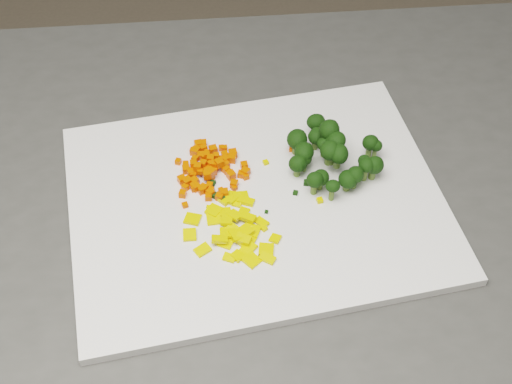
{
  "coord_description": "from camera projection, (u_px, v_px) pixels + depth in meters",
  "views": [
    {
      "loc": [
        -0.03,
        -0.59,
        1.54
      ],
      "look_at": [
        0.02,
        -0.04,
        0.92
      ],
      "focal_mm": 50.0,
      "sensor_mm": 36.0,
      "label": 1
    }
  ],
  "objects": [
    {
      "name": "broccoli_floret_1",
      "position": [
        332.0,
        191.0,
        0.82
      ],
      "size": [
        0.02,
        0.02,
        0.03
      ],
      "primitive_type": null,
      "color": "black",
      "rests_on": "broccoli_pile"
    },
    {
      "name": "stray_bit_10",
      "position": [
        264.0,
        229.0,
        0.8
      ],
      "size": [
        0.01,
        0.01,
        0.0
      ],
      "primitive_type": "cube",
      "rotation": [
        0.0,
        0.0,
        2.13
      ],
      "color": "yellow",
      "rests_on": "cutting_board"
    },
    {
      "name": "carrot_cube_58",
      "position": [
        211.0,
        172.0,
        0.84
      ],
      "size": [
        0.01,
        0.01,
        0.01
      ],
      "primitive_type": "cube",
      "rotation": [
        0.0,
        0.0,
        2.36
      ],
      "color": "#EF4102",
      "rests_on": "carrot_pile"
    },
    {
      "name": "carrot_cube_63",
      "position": [
        208.0,
        197.0,
        0.83
      ],
      "size": [
        0.01,
        0.01,
        0.01
      ],
      "primitive_type": "cube",
      "rotation": [
        0.0,
        0.0,
        3.07
      ],
      "color": "#EF4102",
      "rests_on": "carrot_pile"
    },
    {
      "name": "pepper_chunk_29",
      "position": [
        246.0,
        201.0,
        0.82
      ],
      "size": [
        0.02,
        0.02,
        0.01
      ],
      "primitive_type": "cube",
      "rotation": [
        0.06,
        -0.05,
        2.75
      ],
      "color": "yellow",
      "rests_on": "pepper_pile"
    },
    {
      "name": "carrot_cube_9",
      "position": [
        183.0,
        194.0,
        0.83
      ],
      "size": [
        0.01,
        0.01,
        0.01
      ],
      "primitive_type": "cube",
      "rotation": [
        0.0,
        0.0,
        2.87
      ],
      "color": "#EF4102",
      "rests_on": "carrot_pile"
    },
    {
      "name": "broccoli_floret_2",
      "position": [
        369.0,
        148.0,
        0.86
      ],
      "size": [
        0.03,
        0.03,
        0.03
      ],
      "primitive_type": null,
      "color": "black",
      "rests_on": "broccoli_pile"
    },
    {
      "name": "carrot_cube_68",
      "position": [
        225.0,
        155.0,
        0.87
      ],
      "size": [
        0.01,
        0.01,
        0.01
      ],
      "primitive_type": "cube",
      "rotation": [
        0.0,
        0.0,
        0.33
      ],
      "color": "#EF4102",
      "rests_on": "carrot_pile"
    },
    {
      "name": "pepper_chunk_21",
      "position": [
        275.0,
        239.0,
        0.79
      ],
      "size": [
        0.02,
        0.02,
        0.0
      ],
      "primitive_type": "cube",
      "rotation": [
        0.03,
        0.11,
        2.62
      ],
      "color": "yellow",
      "rests_on": "pepper_pile"
    },
    {
      "name": "stray_bit_9",
      "position": [
        212.0,
        183.0,
        0.84
      ],
      "size": [
        0.01,
        0.01,
        0.0
      ],
      "primitive_type": "cube",
      "rotation": [
        0.0,
        0.0,
        2.73
      ],
      "color": "black",
      "rests_on": "cutting_board"
    },
    {
      "name": "pepper_chunk_14",
      "position": [
        225.0,
        200.0,
        0.83
      ],
      "size": [
        0.02,
        0.02,
        0.01
      ],
      "primitive_type": "cube",
      "rotation": [
        -0.04,
        -0.01,
        0.74
      ],
      "color": "yellow",
      "rests_on": "pepper_pile"
    },
    {
      "name": "pepper_chunk_13",
      "position": [
        228.0,
        232.0,
        0.79
      ],
      "size": [
        0.02,
        0.01,
        0.01
      ],
      "primitive_type": "cube",
      "rotation": [
        0.08,
        0.1,
        3.14
      ],
      "color": "yellow",
      "rests_on": "pepper_pile"
    },
    {
      "name": "carrot_cube_24",
      "position": [
        213.0,
        168.0,
        0.86
      ],
      "size": [
        0.01,
        0.01,
        0.01
      ],
      "primitive_type": "cube",
      "rotation": [
        0.0,
        0.0,
        0.54
      ],
      "color": "#EF4102",
      "rests_on": "carrot_pile"
    },
    {
      "name": "stray_bit_1",
      "position": [
        320.0,
        200.0,
        0.82
      ],
      "size": [
        0.01,
        0.01,
        0.0
      ],
      "primitive_type": "cube",
      "rotation": [
        0.0,
        0.0,
        0.17
      ],
      "color": "yellow",
      "rests_on": "cutting_board"
    },
    {
      "name": "stray_bit_2",
      "position": [
        313.0,
        190.0,
        0.84
      ],
      "size": [
        0.01,
        0.01,
        0.0
      ],
      "primitive_type": "cube",
      "rotation": [
        0.0,
        0.0,
        1.2
      ],
      "color": "#EF4102",
      "rests_on": "cutting_board"
    },
    {
      "name": "broccoli_floret_21",
      "position": [
        354.0,
        179.0,
        0.83
      ],
      "size": [
        0.03,
        0.03,
        0.03
      ],
      "primitive_type": null,
      "color": "black",
      "rests_on": "broccoli_pile"
    },
    {
      "name": "pepper_chunk_34",
      "position": [
        237.0,
        199.0,
        0.83
      ],
      "size": [
        0.02,
        0.02,
        0.01
      ],
      "primitive_type": "cube",
      "rotation": [
        0.05,
        -0.14,
        0.21
      ],
      "color": "yellow",
      "rests_on": "pepper_pile"
    },
    {
      "name": "broccoli_floret_6",
      "position": [
        365.0,
        170.0,
        0.84
      ],
      "size": [
        0.03,
        0.03,
        0.03
      ],
      "primitive_type": null,
      "color": "black",
      "rests_on": "broccoli_pile"
    },
    {
      "name": "pepper_chunk_22",
      "position": [
        241.0,
        196.0,
        0.83
      ],
      "size": [
        0.02,
        0.02,
        0.01
      ],
      "primitive_type": "cube",
      "rotation": [
        -0.04,
        0.15,
        0.12
      ],
      "color": "yellow",
      "rests_on": "pepper_pile"
    },
    {
      "name": "carrot_cube_42",
      "position": [
        221.0,
        148.0,
        0.88
      ],
      "size": [
        0.01,
        0.01,
        0.01
      ],
      "primitive_type": "cube",
      "rotation": [
        0.0,
        0.0,
        1.61
      ],
      "color": "#EF4102",
      "rests_on": "carrot_pile"
    },
    {
      "name": "carrot_cube_18",
      "position": [
        190.0,
        172.0,
        0.85
      ],
      "size": [
        0.01,
        0.01,
        0.01
      ],
      "primitive_type": "cube",
      "rotation": [
        0.0,
        0.0,
        2.3
      ],
      "color": "#EF4102",
      "rests_on": "carrot_pile"
    },
    {
      "name": "carrot_cube_66",
      "position": [
        198.0,
        167.0,
        0.85
      ],
      "size": [
        0.01,
        0.01,
        0.01
      ],
      "primitive_type": "cube",
      "rotation": [
        0.0,
        0.0,
        2.99
      ],
      "color": "#EF4102",
      "rests_on": "carrot_pile"
    },
    {
      "name": "carrot_cube_74",
      "position": [
        208.0,
        165.0,
        0.86
      ],
      "size": [
        0.01,
        0.01,
        0.01
      ],
      "primitive_type": "cube",
      "rotation": [
        0.0,
        0.0,
        0.31
      ],
      "color": "#EF4102",
      "rests_on": "carrot_pile"
    },
    {
      "name": "carrot_cube_27",
      "position": [
        207.0,
        175.0,
        0.84
      ],
      "size": [
        0.01,
        0.01,
        0.01
      ],
      "primitive_type": "cube",
      "rotation": [
        0.0,
        0.0,
        1.76
      ],
      "color": "#EF4102",
      "rests_on": "carrot_pile"
    },
    {
      "name": "pepper_chunk_17",
      "position": [
        238.0,
        202.0,
        0.82
      ],
      "size": [
        0.02,
        0.02,
        0.0
      ],
      "primitive_type": "cube",
      "rotation": [
        0.0,
        -0.09,
        1.15
      ],
      "color": "yellow",
      "rests_on": "pepper_pile"
    },
    {
      "name": "pepper_chunk_9",
      "position": [
        243.0,
        213.0,
        0.81
      ],
      "size": [
        0.02,
        0.02,
        0.01
      ],
      "primitive_type": "cube",
      "rotation": [
        0.07,
        -0.07,
        2.72
      ],
      "color": "yellow",
      "rests_on": "pepper_pile"
    },
    {
      "name": "carrot_cube_12",
      "position": [
        208.0,
        172.0,
        0.84
      ],
      "size": [
        0.01,
        0.01,
        0.01
      ],
      "primitive_type": "cube",
      "rotation": [
        0.0,
        0.0,
        0.25
      ],
      "color": "#EF4102",
      "rests_on": "carrot_pile"
    },
    {
      "name": "broccoli_floret_13",
      "position": [
        303.0,
        156.0,
        0.85
      ],
      "size": [
        0.03,
        0.03,
        0.03
      ],
      "primitive_type": null,
      "color": "black",
      "rests_on": "broccoli_pile"
    },
    {
      "name": "broccoli_floret_19",
      "position": [
        328.0,
        135.0,
        0.85
      ],
      "size": [
        0.03,
        0.03,
        0.04
      ],
      "primitive_type": null,
      "color": "black",
      "rests_on": "broccoli_pile"
    },
    {
      "name": "stray_bit_7",
      "position": [
        185.0,
        205.0,
        0.82
      ],
      "size": [
        0.01,
        0.01,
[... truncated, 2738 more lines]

